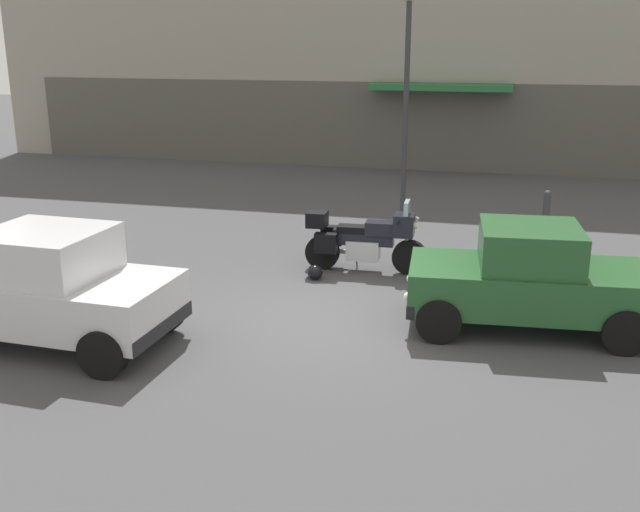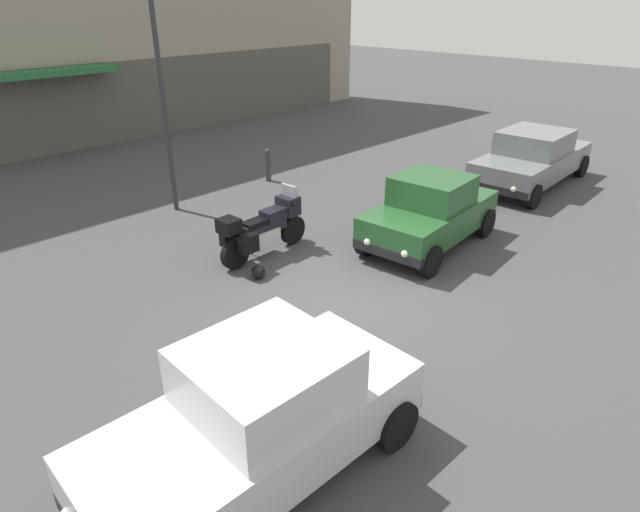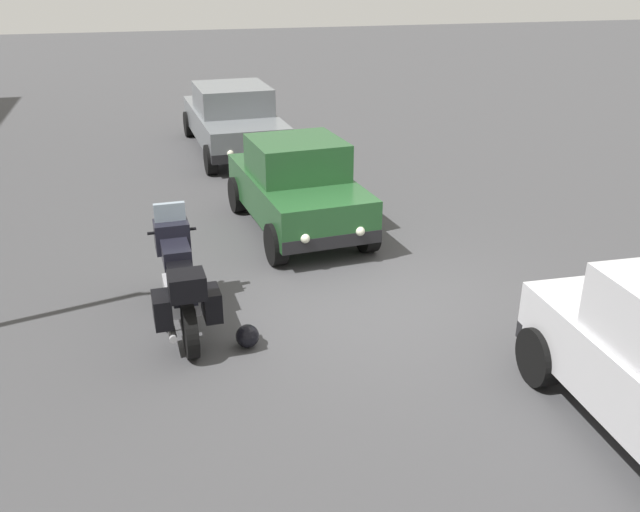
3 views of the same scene
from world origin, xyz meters
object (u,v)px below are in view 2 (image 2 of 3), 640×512
(car_compact_side, at_px, (430,212))
(bollard_curbside, at_px, (268,164))
(helmet, at_px, (258,272))
(car_sedan_far, at_px, (532,158))
(car_hatchback_near, at_px, (259,417))
(streetlamp_curbside, at_px, (164,84))
(motorcycle, at_px, (263,228))

(car_compact_side, bearing_deg, bollard_curbside, -99.82)
(helmet, distance_m, car_sedan_far, 9.18)
(car_hatchback_near, height_order, car_sedan_far, car_hatchback_near)
(car_sedan_far, height_order, streetlamp_curbside, streetlamp_curbside)
(car_compact_side, bearing_deg, helmet, -26.75)
(helmet, bearing_deg, streetlamp_curbside, 77.70)
(car_compact_side, xyz_separation_m, bollard_curbside, (0.50, 5.90, -0.26))
(car_sedan_far, distance_m, bollard_curbside, 7.51)
(car_hatchback_near, distance_m, car_sedan_far, 12.32)
(motorcycle, xyz_separation_m, car_hatchback_near, (-3.70, -4.34, 0.19))
(motorcycle, relative_size, streetlamp_curbside, 0.44)
(car_compact_side, bearing_deg, streetlamp_curbside, -69.78)
(car_hatchback_near, bearing_deg, bollard_curbside, -129.08)
(streetlamp_curbside, bearing_deg, car_sedan_far, -33.34)
(streetlamp_curbside, relative_size, bollard_curbside, 5.35)
(motorcycle, bearing_deg, car_compact_side, -39.18)
(motorcycle, distance_m, helmet, 1.12)
(helmet, bearing_deg, car_hatchback_near, -129.18)
(bollard_curbside, bearing_deg, car_compact_side, -94.88)
(helmet, relative_size, car_hatchback_near, 0.07)
(car_sedan_far, distance_m, streetlamp_curbside, 10.04)
(streetlamp_curbside, distance_m, bollard_curbside, 4.09)
(car_sedan_far, xyz_separation_m, streetlamp_curbside, (-8.16, 5.37, 2.30))
(motorcycle, xyz_separation_m, car_compact_side, (2.86, -2.13, 0.15))
(car_hatchback_near, relative_size, car_sedan_far, 0.85)
(car_hatchback_near, xyz_separation_m, bollard_curbside, (7.06, 8.11, -0.30))
(car_hatchback_near, distance_m, car_compact_side, 6.92)
(car_sedan_far, bearing_deg, car_compact_side, 0.47)
(bollard_curbside, bearing_deg, helmet, -132.48)
(car_hatchback_near, bearing_deg, streetlamp_curbside, -114.35)
(motorcycle, xyz_separation_m, car_sedan_far, (8.36, -1.83, 0.16))
(motorcycle, distance_m, car_compact_side, 3.56)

